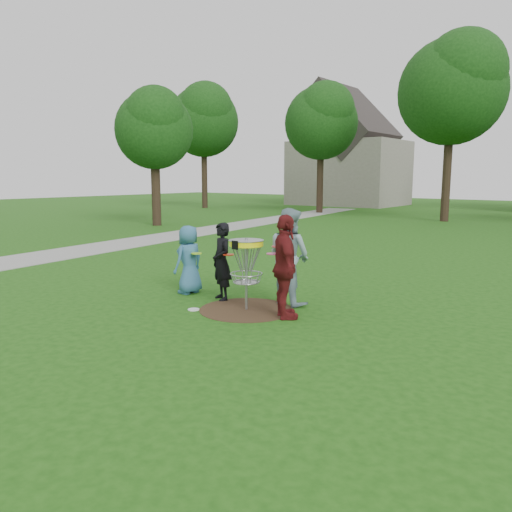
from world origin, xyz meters
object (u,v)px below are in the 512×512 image
Objects in this scene: player_blue at (189,260)px; player_black at (222,262)px; player_grey at (289,256)px; player_maroon at (285,267)px; disc_golf_basket at (246,257)px.

player_black is at bearing 90.97° from player_blue.
player_black is 0.83× the size of player_grey.
player_black is 1.40m from player_grey.
player_maroon is (0.53, -0.91, -0.02)m from player_grey.
player_maroon reaches higher than player_blue.
disc_golf_basket is at bearing 78.26° from player_grey.
disc_golf_basket is (0.89, -0.31, 0.22)m from player_black.
player_maroon is at bearing -1.07° from disc_golf_basket.
player_black is 0.97m from disc_golf_basket.
player_maroon is at bearing 84.10° from player_blue.
player_grey is at bearing 51.07° from player_black.
player_black is 0.86× the size of player_maroon.
disc_golf_basket is at bearing 81.36° from player_blue.
disc_golf_basket is at bearing 43.76° from player_maroon.
player_blue is 0.93× the size of player_black.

